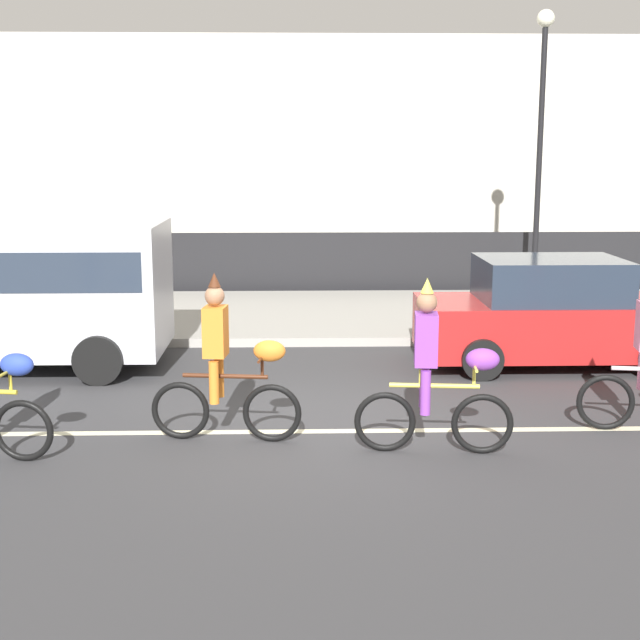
{
  "coord_description": "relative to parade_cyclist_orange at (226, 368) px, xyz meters",
  "views": [
    {
      "loc": [
        -0.3,
        -10.47,
        3.27
      ],
      "look_at": [
        0.03,
        1.2,
        1.0
      ],
      "focal_mm": 50.0,
      "sensor_mm": 36.0,
      "label": 1
    }
  ],
  "objects": [
    {
      "name": "street_lamp_post",
      "position": [
        5.87,
        8.98,
        3.15
      ],
      "size": [
        0.36,
        0.36,
        5.86
      ],
      "color": "black",
      "rests_on": "sidewalk_curb"
    },
    {
      "name": "fence_line",
      "position": [
        1.08,
        10.18,
        -0.14
      ],
      "size": [
        40.0,
        0.08,
        1.4
      ],
      "primitive_type": "cube",
      "color": "black",
      "rests_on": "ground"
    },
    {
      "name": "ground_plane",
      "position": [
        1.08,
        0.78,
        -0.84
      ],
      "size": [
        80.0,
        80.0,
        0.0
      ],
      "primitive_type": "plane",
      "color": "#38383A"
    },
    {
      "name": "parade_cyclist_orange",
      "position": [
        0.0,
        0.0,
        0.0
      ],
      "size": [
        1.72,
        0.51,
        1.92
      ],
      "color": "black",
      "rests_on": "ground"
    },
    {
      "name": "road_centre_line",
      "position": [
        1.08,
        0.28,
        -0.84
      ],
      "size": [
        36.0,
        0.14,
        0.01
      ],
      "primitive_type": "cube",
      "color": "beige",
      "rests_on": "ground"
    },
    {
      "name": "building_backdrop",
      "position": [
        -1.66,
        18.78,
        2.28
      ],
      "size": [
        28.0,
        8.0,
        6.24
      ],
      "primitive_type": "cube",
      "color": "beige",
      "rests_on": "ground"
    },
    {
      "name": "sidewalk_curb",
      "position": [
        1.08,
        7.28,
        -0.77
      ],
      "size": [
        60.0,
        5.0,
        0.15
      ],
      "primitive_type": "cube",
      "color": "#9E9B93",
      "rests_on": "ground"
    },
    {
      "name": "parade_cyclist_purple",
      "position": [
        2.28,
        -0.48,
        0.0
      ],
      "size": [
        1.72,
        0.5,
        1.92
      ],
      "color": "black",
      "rests_on": "ground"
    },
    {
      "name": "parked_van_silver",
      "position": [
        -3.61,
        3.48,
        0.44
      ],
      "size": [
        5.0,
        2.22,
        2.18
      ],
      "color": "silver",
      "rests_on": "ground"
    },
    {
      "name": "parked_car_red",
      "position": [
        4.68,
        3.43,
        -0.06
      ],
      "size": [
        4.1,
        1.92,
        1.64
      ],
      "color": "#AD1E1E",
      "rests_on": "ground"
    }
  ]
}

